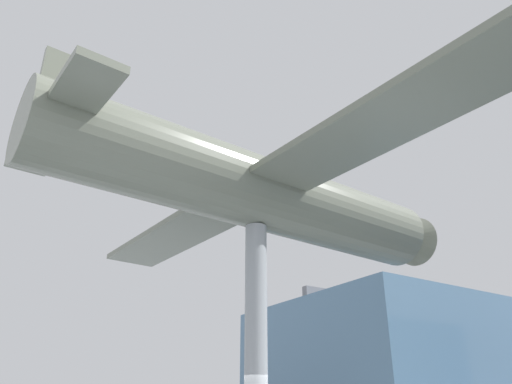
{
  "coord_description": "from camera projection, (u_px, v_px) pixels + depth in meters",
  "views": [
    {
      "loc": [
        10.61,
        -6.71,
        1.6
      ],
      "look_at": [
        0.0,
        0.0,
        7.27
      ],
      "focal_mm": 35.0,
      "sensor_mm": 36.0,
      "label": 1
    }
  ],
  "objects": [
    {
      "name": "suspended_airplane",
      "position": [
        262.0,
        194.0,
        13.89
      ],
      "size": [
        16.78,
        13.72,
        2.99
      ],
      "rotation": [
        0.0,
        0.0,
        0.08
      ],
      "color": "slate",
      "rests_on": "support_pylon_central"
    },
    {
      "name": "glass_pavilion_left",
      "position": [
        408.0,
        378.0,
        26.79
      ],
      "size": [
        11.38,
        14.4,
        7.63
      ],
      "color": "slate",
      "rests_on": "ground_plane"
    },
    {
      "name": "support_pylon_central",
      "position": [
        256.0,
        348.0,
        12.07
      ],
      "size": [
        0.56,
        0.56,
        6.26
      ],
      "color": "#999EA3",
      "rests_on": "ground_plane"
    }
  ]
}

